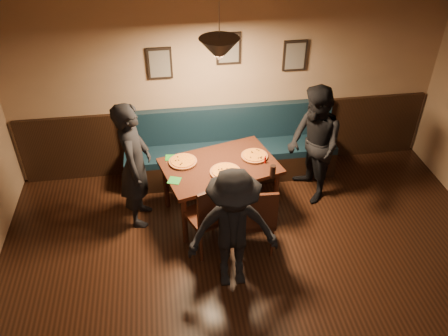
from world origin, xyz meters
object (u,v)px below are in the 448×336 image
(booth_bench, at_px, (231,147))
(diner_front, at_px, (233,231))
(tabasco_bottle, at_px, (265,159))
(diner_left, at_px, (135,165))
(chair_near_left, at_px, (207,213))
(dining_table, at_px, (220,188))
(soda_glass, at_px, (273,171))
(chair_near_right, at_px, (255,216))
(diner_right, at_px, (314,145))

(booth_bench, bearing_deg, diner_front, -98.30)
(booth_bench, height_order, tabasco_bottle, booth_bench)
(diner_left, bearing_deg, chair_near_left, -121.13)
(booth_bench, bearing_deg, diner_left, -149.95)
(dining_table, bearing_deg, soda_glass, -43.57)
(dining_table, distance_m, diner_front, 1.26)
(dining_table, xyz_separation_m, diner_left, (-1.04, 0.01, 0.47))
(chair_near_right, distance_m, diner_left, 1.58)
(booth_bench, bearing_deg, chair_near_right, -87.89)
(diner_left, xyz_separation_m, diner_right, (2.30, 0.15, -0.03))
(chair_near_left, xyz_separation_m, diner_left, (-0.80, 0.62, 0.34))
(diner_left, relative_size, diner_front, 1.12)
(soda_glass, bearing_deg, booth_bench, 107.16)
(chair_near_left, distance_m, tabasco_bottle, 1.03)
(chair_near_left, distance_m, soda_glass, 0.94)
(booth_bench, relative_size, diner_left, 1.78)
(chair_near_right, bearing_deg, dining_table, 116.91)
(dining_table, bearing_deg, tabasco_bottle, -19.27)
(chair_near_left, xyz_separation_m, tabasco_bottle, (0.81, 0.57, 0.30))
(booth_bench, bearing_deg, dining_table, -108.78)
(dining_table, bearing_deg, diner_front, -106.29)
(diner_right, relative_size, soda_glass, 10.62)
(booth_bench, distance_m, tabasco_bottle, 0.91)
(chair_near_right, bearing_deg, diner_right, 46.17)
(tabasco_bottle, bearing_deg, dining_table, 175.73)
(chair_near_left, bearing_deg, diner_front, -93.71)
(chair_near_right, relative_size, soda_glass, 6.32)
(diner_front, xyz_separation_m, soda_glass, (0.62, 0.88, 0.07))
(diner_right, bearing_deg, diner_left, -96.07)
(booth_bench, xyz_separation_m, tabasco_bottle, (0.31, -0.81, 0.30))
(dining_table, xyz_separation_m, diner_front, (-0.03, -1.20, 0.38))
(booth_bench, height_order, diner_front, diner_front)
(tabasco_bottle, bearing_deg, booth_bench, 110.76)
(booth_bench, xyz_separation_m, chair_near_right, (0.05, -1.48, -0.01))
(diner_left, height_order, diner_right, diner_left)
(diner_left, relative_size, tabasco_bottle, 15.21)
(diner_right, height_order, tabasco_bottle, diner_right)
(booth_bench, relative_size, chair_near_left, 2.96)
(diner_right, relative_size, tabasco_bottle, 14.76)
(tabasco_bottle, bearing_deg, chair_near_left, -144.82)
(dining_table, relative_size, chair_near_right, 1.44)
(booth_bench, bearing_deg, diner_right, -31.09)
(dining_table, relative_size, diner_left, 0.83)
(dining_table, xyz_separation_m, diner_right, (1.26, 0.16, 0.44))
(diner_front, relative_size, soda_glass, 9.77)
(booth_bench, bearing_deg, tabasco_bottle, -69.24)
(soda_glass, relative_size, tabasco_bottle, 1.39)
(soda_glass, distance_m, tabasco_bottle, 0.28)
(chair_near_right, bearing_deg, soda_glass, 57.66)
(diner_front, distance_m, soda_glass, 1.08)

